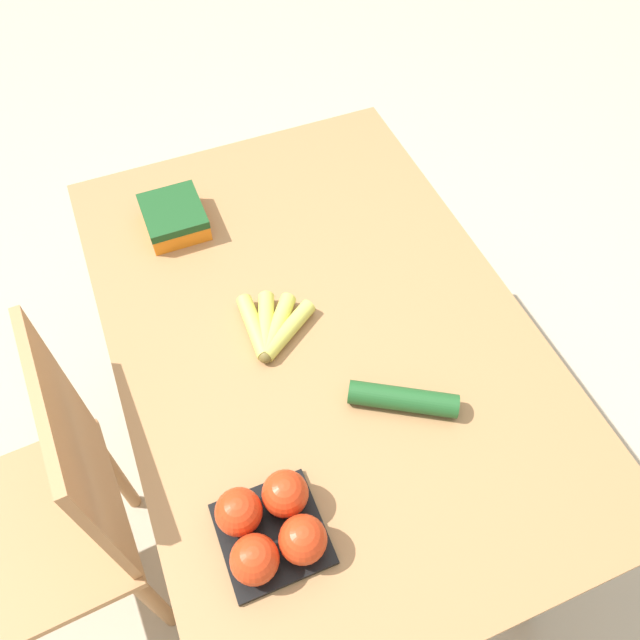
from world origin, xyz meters
The scene contains 7 objects.
ground_plane centered at (0.00, 0.00, 0.00)m, with size 12.00×12.00×0.00m, color #B7A88E.
dining_table centered at (0.00, 0.00, 0.67)m, with size 1.28×0.84×0.78m.
chair centered at (-0.07, 0.64, 0.50)m, with size 0.44×0.42×0.96m.
banana_bunch centered at (0.03, 0.10, 0.80)m, with size 0.17×0.15×0.03m.
tomato_pack centered at (-0.36, 0.24, 0.82)m, with size 0.17×0.17×0.09m.
carrot_bag centered at (0.40, 0.20, 0.81)m, with size 0.15×0.13×0.06m.
cucumber_near centered at (-0.22, -0.08, 0.80)m, with size 0.15×0.20×0.05m.
Camera 1 is at (-0.68, 0.28, 1.85)m, focal length 35.00 mm.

